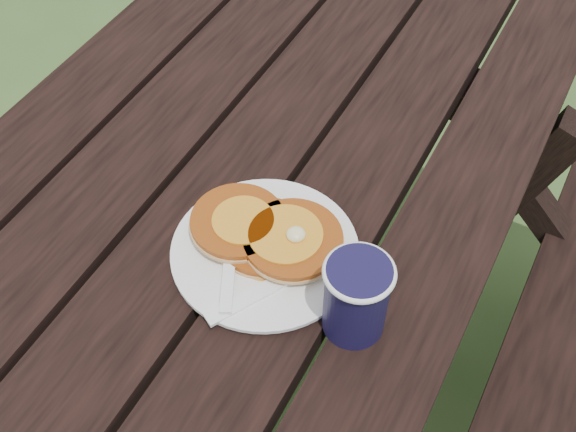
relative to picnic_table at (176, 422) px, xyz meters
The scene contains 6 objects.
picnic_table is the anchor object (origin of this frame).
plate 0.42m from the picnic_table, 50.09° to the left, with size 0.24×0.24×0.01m, color white.
pancake_stack 0.44m from the picnic_table, 54.65° to the left, with size 0.20×0.13×0.04m.
knife 0.43m from the picnic_table, 29.65° to the left, with size 0.02×0.18×0.01m, color white.
fork 0.42m from the picnic_table, 37.15° to the left, with size 0.03×0.16×0.01m, color white, non-canonical shape.
coffee_cup 0.52m from the picnic_table, 19.37° to the left, with size 0.08×0.08×0.11m.
Camera 1 is at (0.39, -0.35, 1.50)m, focal length 45.00 mm.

